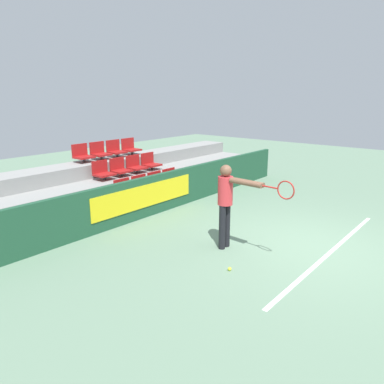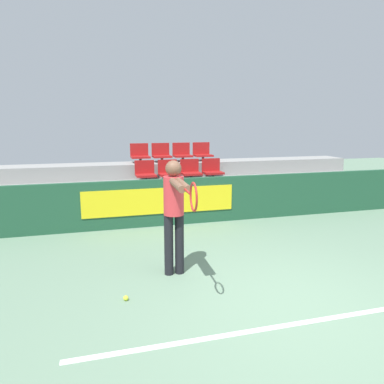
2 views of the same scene
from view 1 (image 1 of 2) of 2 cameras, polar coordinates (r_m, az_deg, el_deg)
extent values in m
plane|color=slate|center=(7.86, 17.56, -7.97)|extent=(30.00, 30.00, 0.00)
cube|color=white|center=(7.74, 20.36, -8.56)|extent=(5.19, 0.08, 0.01)
cube|color=#1E4C33|center=(9.71, -3.88, 0.16)|extent=(10.61, 0.12, 1.00)
cube|color=yellow|center=(9.10, -7.05, -0.61)|extent=(3.19, 0.02, 0.55)
cube|color=gray|center=(10.14, -5.94, -1.09)|extent=(10.21, 0.86, 0.37)
cube|color=gray|center=(10.70, -9.21, 0.67)|extent=(10.21, 0.86, 0.74)
cube|color=gray|center=(11.30, -12.14, 2.25)|extent=(10.21, 0.86, 1.11)
cylinder|color=#333333|center=(9.54, -9.87, -0.73)|extent=(0.07, 0.07, 0.12)
cube|color=#A31919|center=(9.52, -9.89, -0.24)|extent=(0.48, 0.42, 0.05)
cube|color=#A31919|center=(9.61, -10.68, 1.04)|extent=(0.48, 0.04, 0.33)
cylinder|color=#333333|center=(9.91, -7.34, -0.04)|extent=(0.07, 0.07, 0.12)
cube|color=#A31919|center=(9.89, -7.36, 0.44)|extent=(0.48, 0.42, 0.05)
cube|color=#A31919|center=(9.98, -8.14, 1.66)|extent=(0.48, 0.04, 0.33)
cylinder|color=#333333|center=(10.30, -5.00, 0.60)|extent=(0.07, 0.07, 0.12)
cube|color=#A31919|center=(10.28, -5.01, 1.06)|extent=(0.48, 0.42, 0.05)
cube|color=#A31919|center=(10.37, -5.78, 2.23)|extent=(0.48, 0.04, 0.33)
cylinder|color=#333333|center=(10.71, -2.84, 1.19)|extent=(0.07, 0.07, 0.12)
cube|color=#A31919|center=(10.69, -2.84, 1.63)|extent=(0.48, 0.42, 0.05)
cube|color=#A31919|center=(10.77, -3.60, 2.76)|extent=(0.48, 0.04, 0.33)
cylinder|color=#333333|center=(10.10, -13.16, 2.13)|extent=(0.07, 0.07, 0.12)
cube|color=#A31919|center=(10.08, -13.19, 2.60)|extent=(0.48, 0.42, 0.05)
cube|color=#A31919|center=(10.19, -13.90, 3.77)|extent=(0.48, 0.04, 0.33)
cylinder|color=#333333|center=(10.45, -10.65, 2.69)|extent=(0.07, 0.07, 0.12)
cube|color=#A31919|center=(10.44, -10.67, 3.14)|extent=(0.48, 0.42, 0.05)
cube|color=#A31919|center=(10.54, -11.38, 4.27)|extent=(0.48, 0.04, 0.33)
cylinder|color=#333333|center=(10.82, -8.30, 3.20)|extent=(0.07, 0.07, 0.12)
cube|color=#A31919|center=(10.81, -8.32, 3.65)|extent=(0.48, 0.42, 0.05)
cube|color=#A31919|center=(10.91, -9.03, 4.73)|extent=(0.48, 0.04, 0.33)
cylinder|color=#333333|center=(11.21, -6.12, 3.68)|extent=(0.07, 0.07, 0.12)
cube|color=#A31919|center=(11.20, -6.13, 4.11)|extent=(0.48, 0.42, 0.05)
cube|color=#A31919|center=(11.30, -6.83, 5.15)|extent=(0.48, 0.04, 0.33)
cylinder|color=#333333|center=(10.72, -16.09, 4.67)|extent=(0.07, 0.07, 0.12)
cube|color=#A31919|center=(10.70, -16.12, 5.12)|extent=(0.48, 0.42, 0.05)
cube|color=#A31919|center=(10.83, -16.77, 6.19)|extent=(0.48, 0.04, 0.33)
cylinder|color=#333333|center=(11.05, -13.62, 5.12)|extent=(0.07, 0.07, 0.12)
cube|color=#A31919|center=(11.03, -13.65, 5.56)|extent=(0.48, 0.42, 0.05)
cube|color=#A31919|center=(11.16, -14.30, 6.60)|extent=(0.48, 0.04, 0.33)
cylinder|color=#333333|center=(11.40, -11.30, 5.55)|extent=(0.07, 0.07, 0.12)
cube|color=#A31919|center=(11.39, -11.32, 5.97)|extent=(0.48, 0.42, 0.05)
cube|color=#A31919|center=(11.51, -11.97, 6.98)|extent=(0.48, 0.04, 0.33)
cylinder|color=#333333|center=(11.77, -9.11, 5.93)|extent=(0.07, 0.07, 0.12)
cube|color=#A31919|center=(11.76, -9.13, 6.34)|extent=(0.48, 0.42, 0.05)
cube|color=#A31919|center=(11.87, -9.78, 7.32)|extent=(0.48, 0.04, 0.33)
cylinder|color=black|center=(7.29, 4.62, -5.37)|extent=(0.13, 0.13, 0.89)
cylinder|color=black|center=(7.41, 5.32, -5.04)|extent=(0.13, 0.13, 0.89)
cylinder|color=red|center=(7.14, 5.10, 0.21)|extent=(0.29, 0.29, 0.55)
sphere|color=brown|center=(7.05, 5.17, 3.25)|extent=(0.22, 0.22, 0.22)
cylinder|color=brown|center=(6.77, 8.16, 1.36)|extent=(0.13, 0.68, 0.09)
cylinder|color=brown|center=(6.84, 8.50, 1.48)|extent=(0.13, 0.68, 0.09)
cylinder|color=#AD231E|center=(6.55, 11.82, 0.73)|extent=(0.05, 0.30, 0.03)
torus|color=#AD231E|center=(6.41, 14.10, 0.28)|extent=(0.04, 0.32, 0.32)
sphere|color=#CCDB33|center=(6.59, 5.76, -11.58)|extent=(0.07, 0.07, 0.07)
camera|label=2|loc=(4.75, 52.47, -0.34)|focal=35.00mm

